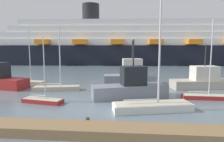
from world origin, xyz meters
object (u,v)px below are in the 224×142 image
object	(u,v)px
sailboat_3	(43,100)
cruise_ship	(150,45)
sailboat_2	(57,87)
sailboat_5	(29,82)
sailboat_4	(205,96)
fishing_boat_1	(130,75)
fishing_boat_3	(130,87)
sailboat_0	(152,104)
fishing_boat_0	(202,80)

from	to	relation	value
sailboat_3	cruise_ship	xyz separation A→B (m)	(16.23, 51.26, 6.36)
sailboat_2	sailboat_3	bearing A→B (deg)	-93.88
sailboat_5	cruise_ship	size ratio (longest dim) A/B	0.07
sailboat_4	fishing_boat_1	distance (m)	11.73
fishing_boat_3	cruise_ship	size ratio (longest dim) A/B	0.07
sailboat_2	fishing_boat_3	bearing A→B (deg)	-26.12
sailboat_4	fishing_boat_3	size ratio (longest dim) A/B	0.98
sailboat_2	sailboat_4	bearing A→B (deg)	-19.49
sailboat_0	sailboat_3	bearing A→B (deg)	158.88
sailboat_0	sailboat_4	world-z (taller)	sailboat_0
sailboat_3	sailboat_5	bearing A→B (deg)	135.60
cruise_ship	fishing_boat_3	bearing A→B (deg)	-101.99
sailboat_4	fishing_boat_3	bearing A→B (deg)	-179.41
sailboat_3	sailboat_5	size ratio (longest dim) A/B	0.81
sailboat_3	fishing_boat_3	world-z (taller)	sailboat_3
sailboat_4	fishing_boat_1	xyz separation A→B (m)	(-8.12, 8.41, 0.98)
fishing_boat_3	sailboat_5	bearing A→B (deg)	139.10
sailboat_4	fishing_boat_0	xyz separation A→B (m)	(1.86, 6.08, 0.73)
fishing_boat_1	sailboat_4	bearing A→B (deg)	-53.56
sailboat_4	fishing_boat_1	size ratio (longest dim) A/B	1.06
fishing_boat_0	sailboat_0	bearing A→B (deg)	-137.25
fishing_boat_1	fishing_boat_3	world-z (taller)	fishing_boat_1
sailboat_5	fishing_boat_1	bearing A→B (deg)	10.60
sailboat_2	sailboat_4	size ratio (longest dim) A/B	0.98
fishing_boat_3	sailboat_3	bearing A→B (deg)	-178.55
sailboat_4	fishing_boat_1	bearing A→B (deg)	135.51
sailboat_5	fishing_boat_1	xyz separation A→B (m)	(15.80, 1.49, 0.99)
sailboat_0	sailboat_2	bearing A→B (deg)	134.62
fishing_boat_1	fishing_boat_0	bearing A→B (deg)	-20.70
sailboat_4	fishing_boat_1	world-z (taller)	sailboat_4
sailboat_4	sailboat_5	size ratio (longest dim) A/B	1.03
sailboat_4	fishing_boat_3	distance (m)	8.21
sailboat_5	fishing_boat_0	distance (m)	25.81
sailboat_5	sailboat_4	bearing A→B (deg)	-10.92
fishing_boat_0	sailboat_5	bearing A→B (deg)	168.22
sailboat_4	fishing_boat_0	size ratio (longest dim) A/B	1.01
fishing_boat_3	sailboat_4	bearing A→B (deg)	-18.53
sailboat_4	sailboat_3	bearing A→B (deg)	-168.68
sailboat_3	sailboat_4	distance (m)	17.37
fishing_boat_1	cruise_ship	size ratio (longest dim) A/B	0.07
sailboat_5	fishing_boat_3	world-z (taller)	sailboat_5
sailboat_0	cruise_ship	bearing A→B (deg)	71.54
sailboat_0	sailboat_5	xyz separation A→B (m)	(-17.66, 11.49, -0.20)
sailboat_3	fishing_boat_0	world-z (taller)	sailboat_3
sailboat_5	fishing_boat_0	size ratio (longest dim) A/B	0.97
sailboat_0	sailboat_2	size ratio (longest dim) A/B	1.50
sailboat_5	sailboat_0	bearing A→B (deg)	-27.86
sailboat_3	fishing_boat_0	size ratio (longest dim) A/B	0.78
sailboat_3	fishing_boat_3	size ratio (longest dim) A/B	0.76
sailboat_4	fishing_boat_0	world-z (taller)	sailboat_4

